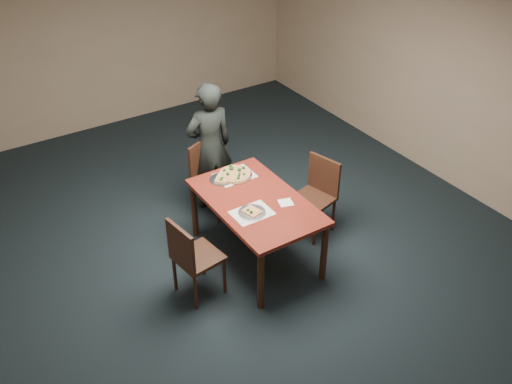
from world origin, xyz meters
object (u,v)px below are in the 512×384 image
dining_table (256,207)px  pizza_pan (235,174)px  chair_left (191,255)px  slice_plate_far (222,179)px  diner (209,147)px  chair_right (317,192)px  chair_far (209,173)px  slice_plate_near (252,212)px

dining_table → pizza_pan: (0.06, 0.53, 0.12)m
chair_left → slice_plate_far: (0.76, 0.70, 0.25)m
diner → slice_plate_far: 0.67m
slice_plate_far → diner: bearing=73.3°
chair_right → dining_table: bearing=-101.9°
chair_left → dining_table: bearing=-86.9°
chair_far → slice_plate_near: 1.27m
chair_left → diner: (0.95, 1.34, 0.29)m
slice_plate_near → chair_right: bearing=11.9°
chair_right → slice_plate_far: chair_right is taller
chair_far → pizza_pan: (0.05, -0.53, 0.26)m
chair_far → pizza_pan: bearing=-108.9°
diner → slice_plate_near: bearing=83.0°
pizza_pan → slice_plate_near: pizza_pan is taller
diner → slice_plate_near: 1.36m
chair_right → slice_plate_near: size_ratio=3.25×
diner → slice_plate_far: size_ratio=5.76×
chair_far → chair_right: (0.85, -1.02, 0.00)m
chair_left → pizza_pan: 1.19m
dining_table → pizza_pan: bearing=83.5°
chair_left → pizza_pan: chair_left is taller
diner → chair_far: bearing=55.9°
chair_right → pizza_pan: bearing=-136.0°
chair_right → chair_left: bearing=-97.7°
slice_plate_far → pizza_pan: bearing=-0.3°
slice_plate_near → slice_plate_far: bearing=85.3°
dining_table → chair_right: 0.87m
dining_table → chair_far: bearing=89.5°
chair_left → slice_plate_near: 0.75m
chair_right → pizza_pan: chair_right is taller
dining_table → chair_far: (0.01, 1.06, -0.14)m
slice_plate_near → slice_plate_far: slice_plate_near is taller
pizza_pan → slice_plate_far: bearing=179.7°
chair_left → diner: bearing=-43.6°
chair_far → slice_plate_near: bearing=-122.2°
diner → slice_plate_far: bearing=76.8°
dining_table → chair_right: bearing=2.9°
pizza_pan → chair_right: bearing=-31.2°
chair_right → chair_far: bearing=-154.9°
slice_plate_near → pizza_pan: bearing=72.5°
dining_table → slice_plate_far: slice_plate_far is taller
chair_right → slice_plate_near: chair_right is taller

